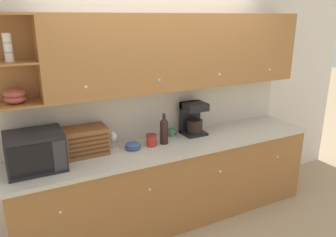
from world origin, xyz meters
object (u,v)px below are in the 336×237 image
(mug, at_px, (172,132))
(coffee_maker, at_px, (193,118))
(wine_glass, at_px, (113,137))
(bowl_stack_on_counter, at_px, (133,146))
(wine_bottle, at_px, (164,130))
(microwave, at_px, (35,151))
(storage_canister, at_px, (151,140))
(bread_box, at_px, (86,141))

(mug, distance_m, coffee_maker, 0.29)
(wine_glass, height_order, bowl_stack_on_counter, wine_glass)
(wine_bottle, height_order, mug, wine_bottle)
(microwave, xyz_separation_m, wine_bottle, (1.28, 0.02, -0.02))
(bowl_stack_on_counter, xyz_separation_m, wine_bottle, (0.35, -0.02, 0.12))
(microwave, height_order, bowl_stack_on_counter, microwave)
(bowl_stack_on_counter, height_order, storage_canister, storage_canister)
(bowl_stack_on_counter, bearing_deg, wine_glass, 152.98)
(bread_box, height_order, wine_bottle, wine_bottle)
(coffee_maker, bearing_deg, wine_bottle, -164.05)
(bowl_stack_on_counter, bearing_deg, mug, 15.99)
(storage_canister, xyz_separation_m, wine_bottle, (0.15, -0.00, 0.09))
(storage_canister, bearing_deg, wine_glass, 164.68)
(bowl_stack_on_counter, bearing_deg, wine_bottle, -2.60)
(wine_glass, bearing_deg, bread_box, -178.34)
(bread_box, xyz_separation_m, coffee_maker, (1.24, 0.03, 0.05))
(wine_bottle, relative_size, coffee_maker, 0.89)
(microwave, bearing_deg, wine_bottle, 0.90)
(bowl_stack_on_counter, height_order, wine_bottle, wine_bottle)
(microwave, relative_size, wine_bottle, 1.45)
(microwave, relative_size, mug, 5.47)
(bowl_stack_on_counter, bearing_deg, storage_canister, -3.99)
(bowl_stack_on_counter, bearing_deg, bread_box, 169.80)
(storage_canister, bearing_deg, bowl_stack_on_counter, 176.01)
(bread_box, xyz_separation_m, mug, (0.99, 0.07, -0.09))
(wine_glass, xyz_separation_m, mug, (0.72, 0.06, -0.08))
(bread_box, distance_m, mug, 1.00)
(mug, bearing_deg, wine_glass, -174.81)
(wine_glass, bearing_deg, coffee_maker, 1.10)
(bread_box, relative_size, coffee_maker, 1.09)
(microwave, relative_size, bowl_stack_on_counter, 2.91)
(bowl_stack_on_counter, bearing_deg, coffee_maker, 7.85)
(storage_canister, relative_size, coffee_maker, 0.34)
(microwave, xyz_separation_m, wine_glass, (0.75, 0.13, -0.04))
(storage_canister, bearing_deg, coffee_maker, 11.89)
(wine_bottle, bearing_deg, bowl_stack_on_counter, 177.40)
(bowl_stack_on_counter, distance_m, coffee_maker, 0.81)
(storage_canister, relative_size, wine_bottle, 0.38)
(storage_canister, distance_m, coffee_maker, 0.61)
(wine_glass, height_order, wine_bottle, wine_bottle)
(mug, xyz_separation_m, coffee_maker, (0.25, -0.05, 0.14))
(bread_box, distance_m, wine_glass, 0.28)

